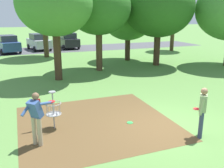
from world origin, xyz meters
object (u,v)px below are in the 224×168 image
at_px(frisbee_mid_grass, 130,123).
at_px(tree_mid_left, 99,7).
at_px(player_foreground_watching, 202,110).
at_px(player_throwing, 36,116).
at_px(tree_mid_center, 174,16).
at_px(tree_near_right, 159,7).
at_px(parked_car_center_right, 68,40).
at_px(disc_golf_basket, 52,109).
at_px(tree_far_left, 54,4).
at_px(parked_car_leftmost, 8,44).
at_px(tree_far_center, 43,7).
at_px(tree_mid_right, 128,18).
at_px(parked_car_center_left, 39,42).

bearing_deg(frisbee_mid_grass, tree_mid_left, 78.97).
height_order(player_foreground_watching, player_throwing, same).
distance_m(tree_mid_left, tree_mid_center, 12.72).
bearing_deg(tree_near_right, player_throwing, -135.72).
bearing_deg(tree_mid_left, parked_car_center_right, 88.44).
relative_size(disc_golf_basket, tree_mid_center, 0.26).
bearing_deg(player_foreground_watching, tree_far_left, 108.86).
height_order(tree_mid_left, tree_far_left, tree_far_left).
height_order(player_throwing, parked_car_leftmost, parked_car_leftmost).
distance_m(player_foreground_watching, tree_near_right, 12.75).
distance_m(player_foreground_watching, tree_far_center, 18.97).
height_order(tree_near_right, tree_mid_left, tree_near_right).
bearing_deg(tree_near_right, tree_mid_left, -177.81).
bearing_deg(disc_golf_basket, frisbee_mid_grass, -11.85).
bearing_deg(player_foreground_watching, player_throwing, 164.85).
xyz_separation_m(tree_far_left, tree_far_center, (0.32, 9.05, 0.06)).
bearing_deg(tree_far_left, disc_golf_basket, -101.04).
height_order(frisbee_mid_grass, parked_car_leftmost, parked_car_leftmost).
height_order(player_throwing, tree_far_left, tree_far_left).
bearing_deg(tree_far_left, tree_mid_center, 31.04).
distance_m(player_foreground_watching, tree_mid_right, 14.83).
relative_size(player_throwing, frisbee_mid_grass, 7.36).
distance_m(player_throwing, tree_far_left, 8.93).
xyz_separation_m(tree_mid_center, tree_far_left, (-14.01, -8.43, 0.77)).
relative_size(tree_far_center, parked_car_leftmost, 1.48).
height_order(frisbee_mid_grass, tree_mid_right, tree_mid_right).
xyz_separation_m(tree_near_right, tree_far_left, (-8.14, -1.87, 0.08)).
bearing_deg(tree_far_center, parked_car_center_right, 60.74).
bearing_deg(disc_golf_basket, tree_far_center, 84.01).
bearing_deg(player_throwing, tree_mid_center, 45.77).
xyz_separation_m(player_throwing, tree_near_right, (10.07, 9.82, 3.51)).
bearing_deg(tree_mid_center, parked_car_leftmost, 163.41).
distance_m(tree_mid_center, parked_car_leftmost, 18.14).
relative_size(tree_mid_left, tree_far_left, 0.98).
bearing_deg(parked_car_center_left, tree_mid_left, -76.62).
bearing_deg(tree_mid_center, tree_mid_right, -152.77).
distance_m(player_foreground_watching, player_throwing, 5.31).
height_order(frisbee_mid_grass, tree_far_center, tree_far_center).
relative_size(tree_near_right, tree_far_center, 1.02).
bearing_deg(tree_mid_left, disc_golf_basket, -118.08).
relative_size(tree_mid_right, tree_far_center, 0.83).
bearing_deg(frisbee_mid_grass, tree_mid_center, 51.77).
bearing_deg(tree_mid_left, player_throwing, -118.26).
bearing_deg(tree_mid_right, player_throwing, -124.78).
distance_m(tree_mid_left, parked_car_center_left, 13.80).
height_order(frisbee_mid_grass, parked_car_center_right, parked_car_center_right).
distance_m(disc_golf_basket, tree_mid_right, 14.60).
bearing_deg(tree_mid_center, disc_golf_basket, -135.01).
relative_size(parked_car_leftmost, parked_car_center_left, 1.00).
relative_size(frisbee_mid_grass, tree_mid_center, 0.04).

